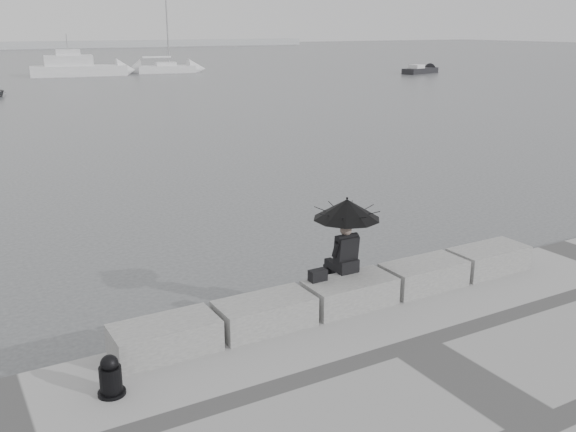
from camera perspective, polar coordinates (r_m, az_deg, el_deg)
ground at (r=12.07m, az=4.18°, el=-9.37°), size 360.00×360.00×0.00m
stone_block_far_left at (r=10.01m, az=-10.88°, el=-10.60°), size 1.60×0.80×0.50m
stone_block_left at (r=10.60m, az=-2.09°, el=-8.68°), size 1.60×0.80×0.50m
stone_block_centre at (r=11.42m, az=5.52°, el=-6.83°), size 1.60×0.80×0.50m
stone_block_right at (r=12.42m, az=11.97°, el=-5.16°), size 1.60×0.80×0.50m
stone_block_far_right at (r=13.56m, az=17.38°, el=-3.70°), size 1.60×0.80×0.50m
seated_person at (r=11.37m, az=5.26°, el=-0.15°), size 1.21×1.21×1.39m
bag at (r=11.21m, az=2.66°, el=-5.29°), size 0.31×0.18×0.20m
mooring_bollard at (r=9.15m, az=-15.49°, el=-13.75°), size 0.38×0.38×0.59m
sailboat_right at (r=77.11m, az=-10.81°, el=12.80°), size 6.79×3.40×12.90m
motor_cruiser at (r=74.30m, az=-18.09°, el=12.43°), size 10.22×4.31×4.50m
small_motorboat at (r=76.31m, az=11.67°, el=12.55°), size 5.40×2.98×1.10m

